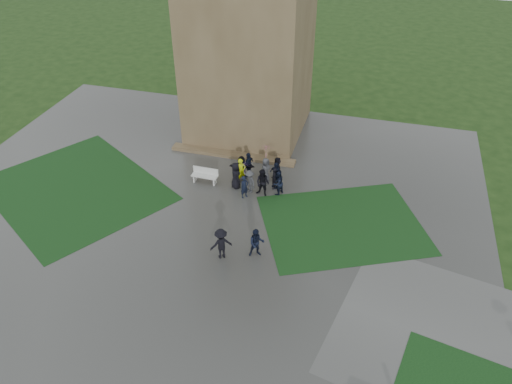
% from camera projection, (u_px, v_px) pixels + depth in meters
% --- Properties ---
extents(ground, '(120.00, 120.00, 0.00)m').
position_uv_depth(ground, '(174.00, 255.00, 27.06)').
color(ground, black).
extents(plaza, '(34.00, 34.00, 0.02)m').
position_uv_depth(plaza, '(188.00, 232.00, 28.62)').
color(plaza, '#353533').
rests_on(plaza, ground).
extents(lawn_inset_left, '(14.10, 13.46, 0.01)m').
position_uv_depth(lawn_inset_left, '(76.00, 189.00, 32.02)').
color(lawn_inset_left, black).
rests_on(lawn_inset_left, plaza).
extents(lawn_inset_right, '(11.12, 10.15, 0.01)m').
position_uv_depth(lawn_inset_right, '(342.00, 224.00, 29.13)').
color(lawn_inset_right, black).
rests_on(lawn_inset_right, plaza).
extents(tower, '(8.00, 8.00, 18.00)m').
position_uv_depth(tower, '(249.00, 9.00, 33.59)').
color(tower, brown).
rests_on(tower, ground).
extents(tower_plinth, '(9.00, 0.80, 0.22)m').
position_uv_depth(tower_plinth, '(233.00, 155.00, 35.30)').
color(tower_plinth, brown).
rests_on(tower_plinth, plaza).
extents(bench, '(1.73, 0.57, 1.00)m').
position_uv_depth(bench, '(205.00, 175.00, 32.43)').
color(bench, silver).
rests_on(bench, plaza).
extents(visitor_cluster, '(3.90, 3.92, 2.61)m').
position_uv_depth(visitor_cluster, '(258.00, 171.00, 31.81)').
color(visitor_cluster, black).
rests_on(visitor_cluster, plaza).
extents(pedestrian_mid, '(0.96, 0.76, 1.73)m').
position_uv_depth(pedestrian_mid, '(257.00, 243.00, 26.51)').
color(pedestrian_mid, black).
rests_on(pedestrian_mid, plaza).
extents(pedestrian_near, '(1.33, 1.19, 1.85)m').
position_uv_depth(pedestrian_near, '(221.00, 244.00, 26.38)').
color(pedestrian_near, black).
rests_on(pedestrian_near, plaza).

